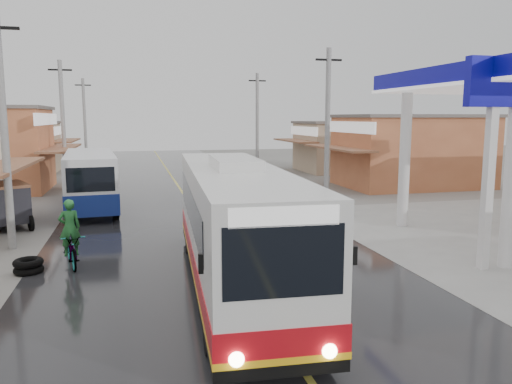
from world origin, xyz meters
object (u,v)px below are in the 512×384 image
Objects in this scene: second_bus at (91,179)px; tricycle_near at (6,203)px; coach_bus at (234,225)px; tyre_stack at (28,266)px; cyclist at (71,244)px.

second_bus reaches higher than tricycle_near.
tyre_stack is (-5.64, 2.44, -1.45)m from coach_bus.
second_bus reaches higher than tyre_stack.
tyre_stack is at bearing -100.24° from second_bus.
tyre_stack is (-1.17, -0.37, -0.48)m from cyclist.
coach_bus is 13.59m from second_bus.
coach_bus is at bearing -23.42° from tyre_stack.
cyclist is 6.94m from tricycle_near.
tricycle_near is at bearing 104.62° from cyclist.
tricycle_near is (-3.17, 6.16, 0.37)m from cyclist.
cyclist reaches higher than tricycle_near.
tricycle_near is 6.89m from tyre_stack.
coach_bus is 4.17× the size of tricycle_near.
tricycle_near is at bearing 107.01° from tyre_stack.
tyre_stack is at bearing 159.78° from coach_bus.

